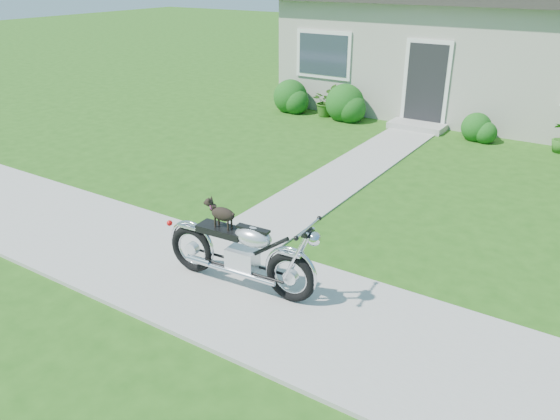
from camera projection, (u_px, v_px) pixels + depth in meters
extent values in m
plane|color=#235114|center=(287.00, 306.00, 6.75)|extent=(80.00, 80.00, 0.00)
cube|color=#9E9B93|center=(287.00, 305.00, 6.74)|extent=(24.00, 2.20, 0.04)
cube|color=#9E9B93|center=(355.00, 168.00, 11.31)|extent=(1.20, 8.00, 0.03)
cube|color=#A7A497|center=(516.00, 58.00, 15.32)|extent=(12.00, 6.00, 3.00)
cube|color=black|center=(425.00, 86.00, 13.93)|extent=(1.00, 0.06, 2.10)
cube|color=#9E9B93|center=(417.00, 126.00, 14.06)|extent=(1.40, 0.70, 0.16)
cube|color=#2D3847|center=(323.00, 55.00, 15.20)|extent=(1.70, 0.05, 1.30)
sphere|color=#174F15|center=(345.00, 103.00, 14.83)|extent=(1.05, 1.05, 1.05)
sphere|color=#174F15|center=(476.00, 128.00, 13.12)|extent=(0.71, 0.71, 0.71)
sphere|color=#174F15|center=(290.00, 97.00, 15.71)|extent=(0.98, 0.98, 0.98)
imported|color=#2C5D18|center=(325.00, 101.00, 15.20)|extent=(0.91, 0.96, 0.84)
torus|color=black|center=(291.00, 277.00, 6.67)|extent=(0.68, 0.16, 0.67)
torus|color=black|center=(192.00, 249.00, 7.33)|extent=(0.68, 0.16, 0.67)
cube|color=silver|center=(242.00, 260.00, 6.96)|extent=(0.42, 0.27, 0.30)
ellipsoid|color=silver|center=(253.00, 237.00, 6.73)|extent=(0.53, 0.32, 0.26)
cube|color=black|center=(222.00, 230.00, 6.95)|extent=(0.67, 0.30, 0.09)
cube|color=silver|center=(291.00, 253.00, 6.53)|extent=(0.31, 0.16, 0.03)
cube|color=silver|center=(191.00, 226.00, 7.19)|extent=(0.31, 0.16, 0.03)
cylinder|color=silver|center=(308.00, 228.00, 6.27)|extent=(0.07, 0.60, 0.03)
sphere|color=silver|center=(314.00, 239.00, 6.29)|extent=(0.18, 0.18, 0.17)
cylinder|color=silver|center=(237.00, 273.00, 6.90)|extent=(1.10, 0.14, 0.06)
ellipsoid|color=black|center=(223.00, 214.00, 6.84)|extent=(0.34, 0.18, 0.18)
sphere|color=black|center=(209.00, 202.00, 6.88)|extent=(0.12, 0.12, 0.11)
cylinder|color=black|center=(219.00, 220.00, 6.96)|extent=(0.03, 0.03, 0.14)
cylinder|color=black|center=(215.00, 222.00, 6.90)|extent=(0.03, 0.03, 0.14)
cylinder|color=black|center=(232.00, 223.00, 6.87)|extent=(0.03, 0.03, 0.14)
cylinder|color=black|center=(228.00, 225.00, 6.81)|extent=(0.03, 0.03, 0.14)
torus|color=#C43480|center=(212.00, 207.00, 6.88)|extent=(0.06, 0.10, 0.09)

